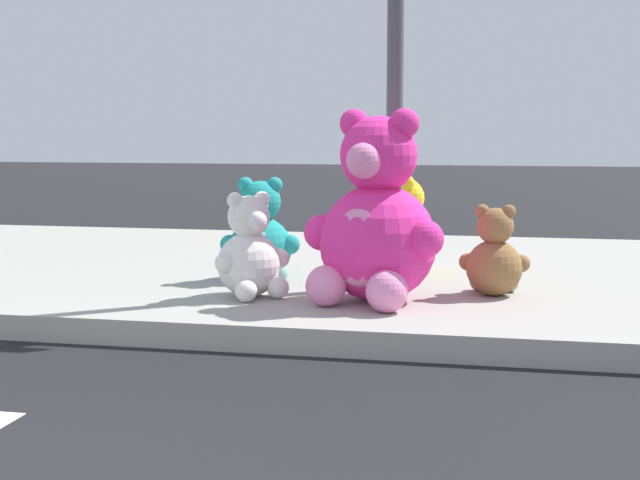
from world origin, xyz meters
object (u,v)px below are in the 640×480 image
sign_pole (395,30)px  plush_pink_large (376,226)px  plush_white (251,255)px  plush_yellow (401,234)px  plush_brown (494,259)px  plush_teal (260,239)px

sign_pole → plush_pink_large: (-0.04, -0.58, -1.23)m
sign_pole → plush_white: (-0.83, -0.58, -1.43)m
plush_yellow → plush_white: plush_yellow is taller
sign_pole → plush_white: sign_pole is taller
plush_yellow → plush_white: size_ratio=1.10×
sign_pole → plush_pink_large: 1.36m
plush_brown → plush_white: bearing=-166.2°
plush_yellow → plush_teal: bearing=-151.7°
sign_pole → plush_white: size_ratio=4.83×
sign_pole → plush_pink_large: sign_pole is taller
plush_brown → plush_white: 1.55m
plush_yellow → plush_teal: (-0.93, -0.50, -0.00)m
plush_teal → plush_white: 0.64m
plush_white → plush_teal: bearing=100.1°
sign_pole → plush_teal: (-0.94, 0.05, -1.41)m
sign_pole → plush_yellow: size_ratio=4.40×
sign_pole → plush_yellow: (-0.01, 0.55, -1.41)m
plush_pink_large → plush_white: (-0.79, 0.01, -0.21)m
plush_yellow → plush_brown: size_ratio=1.25×
plush_pink_large → plush_yellow: 1.15m
plush_pink_large → plush_teal: plush_pink_large is taller
plush_teal → plush_brown: plush_teal is taller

